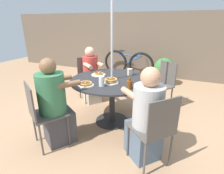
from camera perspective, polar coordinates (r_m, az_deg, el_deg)
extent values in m
plane|color=tan|center=(3.00, 0.00, -10.97)|extent=(12.00, 12.00, 0.00)
cube|color=brown|center=(5.40, 12.48, 13.15)|extent=(10.00, 0.06, 1.84)
cylinder|color=#28282B|center=(3.00, 0.00, -10.85)|extent=(0.54, 0.54, 0.01)
cylinder|color=#28282B|center=(2.83, 0.00, -4.76)|extent=(0.09, 0.09, 0.72)
cylinder|color=#28282B|center=(2.69, 0.00, 2.39)|extent=(1.28, 1.28, 0.02)
cylinder|color=#ADADB2|center=(2.58, 0.00, 13.23)|extent=(0.04, 0.04, 2.48)
cylinder|color=#514C47|center=(2.21, 5.18, -17.01)|extent=(0.02, 0.02, 0.44)
cylinder|color=#514C47|center=(2.38, 12.70, -14.49)|extent=(0.02, 0.02, 0.44)
cylinder|color=#514C47|center=(1.99, 10.62, -22.34)|extent=(0.02, 0.02, 0.44)
cylinder|color=#514C47|center=(2.17, 18.56, -18.92)|extent=(0.02, 0.02, 0.44)
cube|color=#514C47|center=(2.04, 12.25, -12.98)|extent=(0.58, 0.58, 0.02)
cube|color=#514C47|center=(1.81, 16.55, -10.04)|extent=(0.27, 0.30, 0.42)
cube|color=slate|center=(2.25, 10.04, -16.56)|extent=(0.48, 0.48, 0.44)
cylinder|color=#B2B2B2|center=(1.97, 11.72, -6.37)|extent=(0.34, 0.34, 0.49)
sphere|color=tan|center=(1.84, 12.47, 3.18)|extent=(0.21, 0.21, 0.21)
cylinder|color=tan|center=(1.98, 5.71, -2.10)|extent=(0.26, 0.24, 0.07)
cylinder|color=tan|center=(2.13, 12.09, -0.86)|extent=(0.26, 0.24, 0.07)
cylinder|color=#514C47|center=(3.21, 14.47, -4.96)|extent=(0.02, 0.02, 0.44)
cylinder|color=#514C47|center=(3.44, 10.56, -2.85)|extent=(0.02, 0.02, 0.44)
cylinder|color=#514C47|center=(3.44, 18.74, -3.64)|extent=(0.02, 0.02, 0.44)
cylinder|color=#514C47|center=(3.66, 14.80, -1.76)|extent=(0.02, 0.02, 0.44)
cube|color=#514C47|center=(3.35, 14.99, 0.37)|extent=(0.58, 0.58, 0.02)
cube|color=#514C47|center=(3.42, 17.72, 4.38)|extent=(0.32, 0.25, 0.42)
cylinder|color=#514C47|center=(3.63, -3.50, -1.29)|extent=(0.02, 0.02, 0.44)
cylinder|color=#514C47|center=(3.52, -8.69, -2.24)|extent=(0.02, 0.02, 0.44)
cylinder|color=#514C47|center=(3.93, -5.58, 0.39)|extent=(0.02, 0.02, 0.44)
cylinder|color=#514C47|center=(3.83, -10.42, -0.44)|extent=(0.02, 0.02, 0.44)
cube|color=#514C47|center=(3.64, -7.20, 2.53)|extent=(0.58, 0.58, 0.02)
cube|color=#514C47|center=(3.76, -8.41, 6.54)|extent=(0.26, 0.31, 0.42)
cube|color=beige|center=(3.63, -6.46, -1.39)|extent=(0.43, 0.42, 0.44)
cylinder|color=#B73833|center=(3.52, -7.03, 5.95)|extent=(0.30, 0.30, 0.49)
sphere|color=#DBA884|center=(3.46, -7.27, 11.31)|extent=(0.19, 0.19, 0.19)
cylinder|color=#DBA884|center=(3.37, -3.99, 7.44)|extent=(0.29, 0.26, 0.07)
cylinder|color=#DBA884|center=(3.28, -7.91, 6.95)|extent=(0.29, 0.26, 0.07)
cylinder|color=#514C47|center=(2.72, -16.72, -10.07)|extent=(0.02, 0.02, 0.44)
cylinder|color=#514C47|center=(2.44, -13.97, -13.67)|extent=(0.02, 0.02, 0.44)
cylinder|color=#514C47|center=(2.66, -23.95, -11.83)|extent=(0.02, 0.02, 0.44)
cylinder|color=#514C47|center=(2.37, -22.12, -15.81)|extent=(0.02, 0.02, 0.44)
cube|color=#514C47|center=(2.42, -19.83, -8.15)|extent=(0.57, 0.57, 0.02)
cube|color=#514C47|center=(2.30, -25.16, -4.40)|extent=(0.34, 0.22, 0.42)
cube|color=#3D3D42|center=(2.56, -16.75, -12.12)|extent=(0.48, 0.49, 0.44)
cylinder|color=#38754C|center=(2.33, -19.18, -2.17)|extent=(0.35, 0.35, 0.54)
sphere|color=brown|center=(2.22, -20.25, 6.40)|extent=(0.20, 0.20, 0.20)
cylinder|color=brown|center=(2.46, -16.40, 2.63)|extent=(0.22, 0.29, 0.07)
cylinder|color=brown|center=(2.21, -13.98, 0.83)|extent=(0.22, 0.29, 0.07)
cylinder|color=white|center=(2.51, -0.40, 1.47)|extent=(0.23, 0.23, 0.01)
cylinder|color=#BC8947|center=(2.51, -0.29, 1.76)|extent=(0.17, 0.17, 0.01)
cylinder|color=#BC8947|center=(2.50, -0.50, 2.00)|extent=(0.17, 0.17, 0.01)
cylinder|color=#BC8947|center=(2.50, -0.48, 2.31)|extent=(0.17, 0.17, 0.01)
cylinder|color=#BC8947|center=(2.49, -0.34, 2.57)|extent=(0.18, 0.18, 0.01)
ellipsoid|color=brown|center=(2.49, -0.41, 2.75)|extent=(0.13, 0.12, 0.00)
cube|color=#F4E084|center=(2.49, -0.63, 2.88)|extent=(0.03, 0.03, 0.01)
cylinder|color=white|center=(2.43, -8.59, 0.60)|extent=(0.23, 0.23, 0.01)
cylinder|color=#BC8947|center=(2.42, -8.55, 0.83)|extent=(0.17, 0.17, 0.01)
cylinder|color=#BC8947|center=(2.43, -8.48, 1.10)|extent=(0.17, 0.17, 0.01)
cylinder|color=#BC8947|center=(2.43, -8.71, 1.34)|extent=(0.18, 0.18, 0.01)
ellipsoid|color=brown|center=(2.42, -8.64, 1.49)|extent=(0.14, 0.13, 0.00)
cube|color=#F4E084|center=(2.41, -8.66, 1.55)|extent=(0.02, 0.02, 0.01)
cylinder|color=white|center=(2.90, -4.46, 4.01)|extent=(0.23, 0.23, 0.01)
cylinder|color=#BC8947|center=(2.89, -4.50, 4.25)|extent=(0.14, 0.14, 0.01)
cylinder|color=#BC8947|center=(2.89, -4.44, 4.52)|extent=(0.15, 0.15, 0.01)
ellipsoid|color=brown|center=(2.89, -4.48, 4.65)|extent=(0.12, 0.11, 0.00)
cube|color=#F4E084|center=(2.88, -4.38, 4.72)|extent=(0.02, 0.02, 0.01)
cylinder|color=brown|center=(2.29, 5.72, 0.75)|extent=(0.08, 0.08, 0.11)
cylinder|color=brown|center=(2.26, 5.79, 2.63)|extent=(0.03, 0.03, 0.05)
torus|color=brown|center=(2.28, 6.55, 1.03)|extent=(0.05, 0.01, 0.05)
cylinder|color=beige|center=(2.90, 5.85, 4.87)|extent=(0.08, 0.08, 0.10)
cylinder|color=white|center=(2.89, 5.89, 5.88)|extent=(0.09, 0.09, 0.01)
cylinder|color=silver|center=(2.37, -3.41, 1.92)|extent=(0.08, 0.08, 0.14)
torus|color=black|center=(5.50, 1.19, 8.03)|extent=(0.77, 0.14, 0.76)
torus|color=black|center=(5.18, 9.46, 6.98)|extent=(0.77, 0.14, 0.76)
cylinder|color=#1E4C93|center=(5.28, 5.30, 10.30)|extent=(0.68, 0.10, 0.03)
cylinder|color=#1E4C93|center=(5.24, 6.94, 8.71)|extent=(0.52, 0.08, 0.29)
cylinder|color=#1E4C93|center=(5.35, 3.23, 11.06)|extent=(0.03, 0.03, 0.10)
ellipsoid|color=black|center=(5.34, 3.25, 11.77)|extent=(0.21, 0.09, 0.04)
cylinder|color=#1E4C93|center=(5.13, 9.23, 10.62)|extent=(0.07, 0.44, 0.03)
cylinder|color=#3D3D3F|center=(4.83, 16.29, 2.10)|extent=(0.28, 0.28, 0.22)
sphere|color=#387538|center=(4.74, 16.68, 5.93)|extent=(0.52, 0.52, 0.52)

